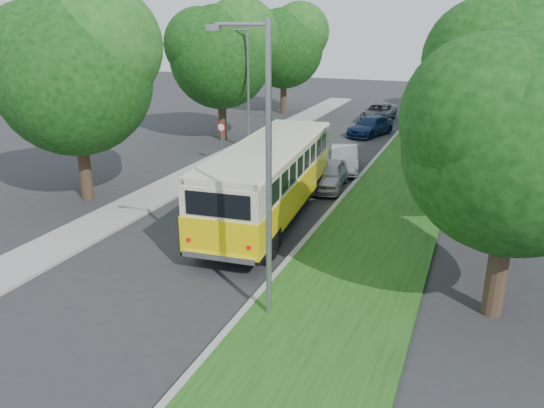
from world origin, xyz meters
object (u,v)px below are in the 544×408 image
at_px(lamppost_far, 247,84).
at_px(vintage_bus, 269,182).
at_px(car_blue, 370,126).
at_px(car_grey, 378,112).
at_px(car_silver, 328,174).
at_px(lamppost_near, 265,167).
at_px(car_white, 344,159).

height_order(lamppost_far, vintage_bus, lamppost_far).
xyz_separation_m(car_blue, car_grey, (-0.59, 5.94, 0.04)).
bearing_deg(car_silver, lamppost_far, 132.99).
bearing_deg(car_silver, vintage_bus, -107.65).
bearing_deg(car_silver, lamppost_near, -88.11).
height_order(vintage_bus, car_blue, vintage_bus).
relative_size(car_white, car_grey, 0.82).
height_order(lamppost_near, car_silver, lamppost_near).
relative_size(lamppost_near, car_grey, 1.61).
height_order(lamppost_near, lamppost_far, lamppost_near).
distance_m(lamppost_near, car_blue, 26.09).
distance_m(lamppost_near, car_grey, 32.00).
distance_m(lamppost_far, car_silver, 10.08).
bearing_deg(car_blue, car_white, -68.32).
bearing_deg(car_grey, car_silver, -85.57).
height_order(car_blue, car_grey, car_grey).
bearing_deg(car_silver, car_blue, 86.77).
relative_size(lamppost_near, car_silver, 1.97).
relative_size(lamppost_far, car_white, 1.84).
height_order(lamppost_far, car_silver, lamppost_far).
relative_size(lamppost_near, car_white, 1.96).
bearing_deg(car_blue, car_grey, 113.70).
distance_m(lamppost_far, vintage_bus, 13.14).
bearing_deg(lamppost_near, car_white, 96.51).
relative_size(car_blue, car_grey, 0.91).
bearing_deg(car_blue, vintage_bus, -73.06).
xyz_separation_m(lamppost_near, car_grey, (-3.01, 31.65, -3.68)).
height_order(car_silver, car_white, car_silver).
bearing_deg(lamppost_far, car_blue, 48.02).
distance_m(vintage_bus, car_grey, 24.53).
distance_m(lamppost_near, car_silver, 12.96).
distance_m(car_silver, car_grey, 19.39).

